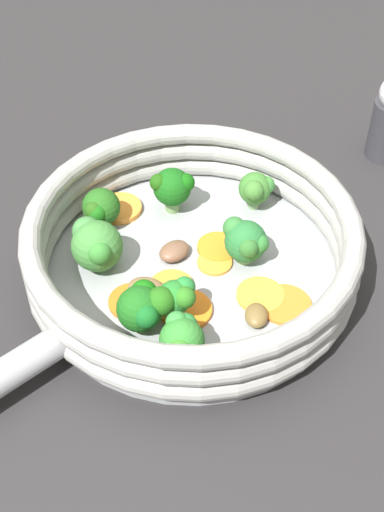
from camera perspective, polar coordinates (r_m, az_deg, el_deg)
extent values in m
plane|color=#272526|center=(0.66, 0.00, -1.74)|extent=(4.00, 4.00, 0.00)
cylinder|color=#939699|center=(0.65, 0.00, -1.34)|extent=(0.28, 0.28, 0.01)
torus|color=#979792|center=(0.64, 0.00, -0.33)|extent=(0.30, 0.30, 0.02)
torus|color=#979792|center=(0.63, 0.00, 0.93)|extent=(0.30, 0.30, 0.02)
torus|color=#979792|center=(0.61, 0.00, 2.24)|extent=(0.30, 0.30, 0.02)
sphere|color=#969B95|center=(0.62, -11.13, -4.62)|extent=(0.01, 0.01, 0.01)
sphere|color=#90939C|center=(0.58, -7.38, -8.53)|extent=(0.01, 0.01, 0.01)
cylinder|color=orange|center=(0.66, 2.09, 0.70)|extent=(0.05, 0.05, 0.00)
cylinder|color=orange|center=(0.65, 1.82, -0.53)|extent=(0.04, 0.04, 0.00)
cylinder|color=orange|center=(0.63, -1.66, -2.47)|extent=(0.05, 0.05, 0.00)
cylinder|color=#F99A32|center=(0.63, 5.48, -3.15)|extent=(0.04, 0.04, 0.00)
cylinder|color=orange|center=(0.62, 7.47, -3.88)|extent=(0.06, 0.06, 0.00)
cylinder|color=orange|center=(0.62, -4.77, -3.66)|extent=(0.05, 0.05, 0.00)
cylinder|color=orange|center=(0.71, -5.79, 3.81)|extent=(0.06, 0.06, 0.01)
cylinder|color=orange|center=(0.61, -0.51, -4.32)|extent=(0.05, 0.05, 0.00)
cylinder|color=#638856|center=(0.71, 4.97, 4.40)|extent=(0.01, 0.01, 0.02)
sphere|color=#37712B|center=(0.70, 5.06, 5.42)|extent=(0.03, 0.03, 0.03)
sphere|color=#2F6B2E|center=(0.70, 5.99, 5.62)|extent=(0.02, 0.02, 0.02)
sphere|color=#367530|center=(0.70, 5.98, 5.73)|extent=(0.02, 0.02, 0.02)
sphere|color=#3B722C|center=(0.68, 4.96, 5.25)|extent=(0.02, 0.02, 0.02)
cylinder|color=#8AAD6A|center=(0.65, 4.23, 0.10)|extent=(0.01, 0.01, 0.01)
sphere|color=#256930|center=(0.64, 4.31, 1.17)|extent=(0.04, 0.04, 0.04)
sphere|color=#2F6F31|center=(0.64, 3.41, 2.24)|extent=(0.02, 0.02, 0.02)
sphere|color=#2C6428|center=(0.63, 4.52, 0.68)|extent=(0.02, 0.02, 0.02)
sphere|color=#2A6C2C|center=(0.63, 5.41, 1.01)|extent=(0.02, 0.02, 0.02)
cylinder|color=#6B9154|center=(0.70, -1.57, 4.31)|extent=(0.01, 0.01, 0.02)
sphere|color=#145614|center=(0.69, -1.60, 5.54)|extent=(0.04, 0.04, 0.04)
sphere|color=#1B4D0E|center=(0.68, -2.69, 5.89)|extent=(0.02, 0.02, 0.02)
sphere|color=#10560E|center=(0.68, -0.52, 5.91)|extent=(0.02, 0.02, 0.02)
cylinder|color=#60904B|center=(0.69, -7.14, 2.83)|extent=(0.01, 0.01, 0.01)
sphere|color=#215919|center=(0.68, -7.27, 3.92)|extent=(0.04, 0.04, 0.04)
sphere|color=#235013|center=(0.67, -7.85, 3.64)|extent=(0.02, 0.02, 0.02)
sphere|color=#175E13|center=(0.67, -7.66, 3.47)|extent=(0.02, 0.02, 0.02)
cylinder|color=#7B9A53|center=(0.60, -4.11, -5.35)|extent=(0.01, 0.01, 0.01)
sphere|color=#1A5D19|center=(0.58, -4.20, -4.23)|extent=(0.04, 0.04, 0.04)
sphere|color=#135D1F|center=(0.57, -3.68, -4.83)|extent=(0.02, 0.02, 0.02)
sphere|color=#215F15|center=(0.58, -2.90, -3.53)|extent=(0.02, 0.02, 0.02)
sphere|color=#146510|center=(0.59, -3.88, -2.98)|extent=(0.02, 0.02, 0.02)
cylinder|color=#8DA464|center=(0.60, -1.37, -4.45)|extent=(0.01, 0.01, 0.02)
sphere|color=#237126|center=(0.59, -1.40, -3.30)|extent=(0.03, 0.03, 0.03)
sphere|color=#2B7320|center=(0.58, -0.50, -3.46)|extent=(0.01, 0.01, 0.01)
sphere|color=#2B6F1D|center=(0.58, -0.59, -3.34)|extent=(0.02, 0.02, 0.02)
sphere|color=#22762F|center=(0.59, -0.61, -2.51)|extent=(0.02, 0.02, 0.02)
cylinder|color=#83B465|center=(0.57, -0.80, -7.95)|extent=(0.01, 0.01, 0.02)
sphere|color=#317D2D|center=(0.56, -0.82, -6.75)|extent=(0.04, 0.04, 0.04)
sphere|color=#338337|center=(0.56, -1.22, -5.32)|extent=(0.02, 0.02, 0.02)
sphere|color=#2B8036|center=(0.56, -0.59, -5.62)|extent=(0.02, 0.02, 0.02)
sphere|color=#327423|center=(0.55, -0.97, -7.49)|extent=(0.02, 0.02, 0.02)
cylinder|color=#7EA558|center=(0.65, -7.44, -0.44)|extent=(0.01, 0.01, 0.01)
sphere|color=#3B7A35|center=(0.64, -7.60, 0.80)|extent=(0.05, 0.05, 0.05)
sphere|color=#31772C|center=(0.62, -7.40, 0.27)|extent=(0.02, 0.02, 0.02)
sphere|color=#3C793B|center=(0.64, -8.40, 1.98)|extent=(0.03, 0.03, 0.03)
ellipsoid|color=brown|center=(0.65, -1.44, 0.39)|extent=(0.03, 0.04, 0.01)
ellipsoid|color=brown|center=(0.60, 5.17, -4.75)|extent=(0.03, 0.03, 0.01)
ellipsoid|color=brown|center=(0.62, -3.62, -2.67)|extent=(0.04, 0.03, 0.01)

